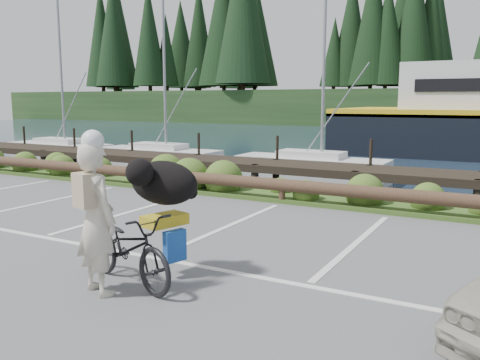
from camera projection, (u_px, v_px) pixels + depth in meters
ground at (170, 252)px, 8.48m from camera, size 72.00×72.00×0.00m
vegetation_strip at (293, 196)px, 13.06m from camera, size 34.00×1.60×0.10m
log_rail at (282, 203)px, 12.46m from camera, size 32.00×0.30×0.60m
bicycle at (128, 248)px, 6.92m from camera, size 2.06×1.21×1.02m
cyclist at (96, 219)px, 6.53m from camera, size 0.83×0.66×1.98m
dog at (164, 183)px, 7.23m from camera, size 0.83×1.21×0.63m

